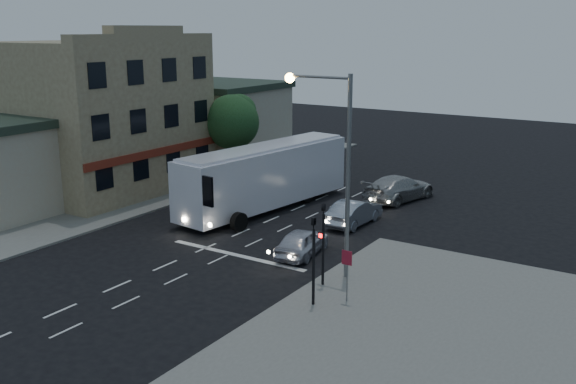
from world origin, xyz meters
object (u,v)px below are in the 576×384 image
Objects in this scene: tour_bus at (265,175)px; car_sedan_a at (354,212)px; streetlight at (335,152)px; car_suv at (302,242)px; traffic_signal_side at (314,250)px; regulatory_sign at (347,267)px; car_sedan_b at (399,188)px; street_tree at (232,119)px; traffic_signal_main at (323,234)px.

car_sedan_a is (6.12, 0.07, -1.44)m from tour_bus.
tour_bus is 1.48× the size of streetlight.
car_suv is 0.97× the size of traffic_signal_side.
car_suv is 1.81× the size of regulatory_sign.
streetlight reaches higher than regulatory_sign.
street_tree reaches higher than car_sedan_b.
traffic_signal_main is 21.38m from street_tree.
car_suv is at bearing -36.05° from tour_bus.
streetlight is at bearing 105.70° from traffic_signal_side.
car_suv is at bearing 93.03° from car_sedan_a.
car_sedan_a is at bearing 115.45° from regulatory_sign.
car_sedan_a is 0.77× the size of car_sedan_b.
traffic_signal_main is at bearing 149.16° from regulatory_sign.
car_suv is 6.20m from regulatory_sign.
regulatory_sign is (4.77, -10.02, 0.88)m from car_sedan_a.
street_tree is at bearing -49.16° from car_suv.
car_sedan_a is 9.52m from streetlight.
street_tree is at bearing 17.53° from car_sedan_b.
car_sedan_a is at bearing -22.36° from street_tree.
regulatory_sign is 0.35× the size of street_tree.
traffic_signal_side is (3.74, -17.37, 1.59)m from car_sedan_b.
street_tree is at bearing 138.92° from regulatory_sign.
tour_bus is 2.33× the size of car_sedan_b.
traffic_signal_side is at bearing -136.08° from regulatory_sign.
streetlight is (8.94, -7.51, 3.57)m from tour_bus.
car_sedan_a is 1.06× the size of traffic_signal_main.
traffic_signal_side reaches higher than tour_bus.
car_sedan_b is 13.33m from street_tree.
traffic_signal_main is (9.19, -8.94, 0.26)m from tour_bus.
streetlight reaches higher than tour_bus.
traffic_signal_main is 0.66× the size of street_tree.
car_sedan_a is 1.98× the size of regulatory_sign.
tour_bus is 6.04× the size of regulatory_sign.
traffic_signal_main reaches higher than car_suv.
traffic_signal_side reaches higher than regulatory_sign.
car_sedan_b is 15.77m from traffic_signal_main.
tour_bus is at bearing 135.82° from traffic_signal_main.
regulatory_sign is 23.40m from street_tree.
traffic_signal_side is (0.70, -1.98, 0.00)m from traffic_signal_main.
car_sedan_a is 0.48× the size of streetlight.
tour_bus is 12.82m from traffic_signal_main.
car_sedan_b is at bearing 53.59° from tour_bus.
traffic_signal_side is 1.86× the size of regulatory_sign.
streetlight is at bearing 140.80° from car_suv.
car_suv is 5.93m from streetlight.
traffic_signal_main reaches higher than car_sedan_b.
traffic_signal_side reaches higher than car_suv.
car_suv is (6.28, -5.91, -1.48)m from tour_bus.
traffic_signal_main reaches higher than regulatory_sign.
car_sedan_a is 11.74m from traffic_signal_side.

